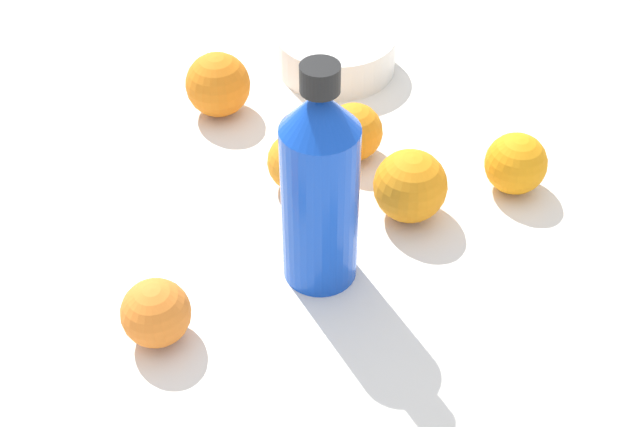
{
  "coord_description": "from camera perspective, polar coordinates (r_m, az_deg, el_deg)",
  "views": [
    {
      "loc": [
        0.08,
        -0.56,
        0.64
      ],
      "look_at": [
        -0.01,
        0.04,
        0.08
      ],
      "focal_mm": 47.79,
      "sensor_mm": 36.0,
      "label": 1
    }
  ],
  "objects": [
    {
      "name": "orange_4",
      "position": [
        1.08,
        -6.85,
        8.57
      ],
      "size": [
        0.08,
        0.08,
        0.08
      ],
      "primitive_type": "sphere",
      "color": "orange",
      "rests_on": "ground_plane"
    },
    {
      "name": "ceramic_bowl",
      "position": [
        1.16,
        1.1,
        10.78
      ],
      "size": [
        0.16,
        0.16,
        0.05
      ],
      "primitive_type": "cylinder",
      "color": "white",
      "rests_on": "ground_plane"
    },
    {
      "name": "orange_2",
      "position": [
        0.98,
        12.98,
        3.28
      ],
      "size": [
        0.07,
        0.07,
        0.07
      ],
      "primitive_type": "sphere",
      "color": "orange",
      "rests_on": "ground_plane"
    },
    {
      "name": "orange_5",
      "position": [
        1.0,
        2.37,
        5.48
      ],
      "size": [
        0.07,
        0.07,
        0.07
      ],
      "primitive_type": "sphere",
      "color": "orange",
      "rests_on": "ground_plane"
    },
    {
      "name": "water_bottle",
      "position": [
        0.8,
        -0.0,
        1.82
      ],
      "size": [
        0.08,
        0.08,
        0.25
      ],
      "rotation": [
        0.0,
        0.0,
        2.71
      ],
      "color": "blue",
      "rests_on": "ground_plane"
    },
    {
      "name": "ground_plane",
      "position": [
        0.86,
        0.38,
        -5.7
      ],
      "size": [
        2.4,
        2.4,
        0.0
      ],
      "primitive_type": "plane",
      "color": "silver"
    },
    {
      "name": "orange_1",
      "position": [
        0.96,
        -1.51,
        3.49
      ],
      "size": [
        0.07,
        0.07,
        0.07
      ],
      "primitive_type": "sphere",
      "color": "orange",
      "rests_on": "ground_plane"
    },
    {
      "name": "orange_3",
      "position": [
        0.81,
        -10.93,
        -6.56
      ],
      "size": [
        0.07,
        0.07,
        0.07
      ],
      "primitive_type": "sphere",
      "color": "orange",
      "rests_on": "ground_plane"
    },
    {
      "name": "orange_0",
      "position": [
        0.92,
        6.06,
        1.85
      ],
      "size": [
        0.08,
        0.08,
        0.08
      ],
      "primitive_type": "sphere",
      "color": "orange",
      "rests_on": "ground_plane"
    }
  ]
}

